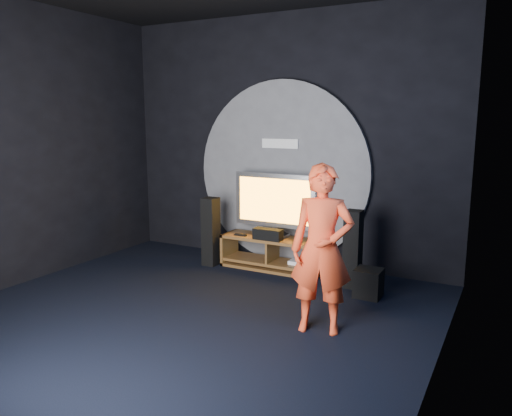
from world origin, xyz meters
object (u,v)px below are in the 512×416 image
Objects in this scene: media_console at (273,255)px; tv at (275,202)px; tower_speaker_left at (211,232)px; player at (322,249)px; subwoofer at (368,283)px; tower_speaker_right at (353,249)px.

tv is (-0.01, 0.07, 0.74)m from media_console.
player is (2.17, -1.36, 0.35)m from tower_speaker_left.
media_console is at bearing 163.07° from subwoofer.
media_console is at bearing 115.10° from player.
tv is at bearing 19.16° from tower_speaker_left.
tower_speaker_left is 2.06m from tower_speaker_right.
tower_speaker_right is at bearing -12.89° from tv.
tv is 0.72× the size of player.
media_console is 1.48× the size of tower_speaker_right.
tv is 1.23× the size of tower_speaker_right.
tv is 1.74m from subwoofer.
player is at bearing -85.46° from tower_speaker_right.
tower_speaker_right is (2.06, 0.02, 0.00)m from tower_speaker_left.
tower_speaker_right is at bearing -9.88° from media_console.
subwoofer is at bearing -41.05° from tower_speaker_right.
tv reaches higher than tower_speaker_right.
media_console is at bearing 14.97° from tower_speaker_left.
player reaches higher than tv.
player is (0.11, -1.38, 0.35)m from tower_speaker_right.
media_console is 4.28× the size of subwoofer.
player is at bearing -32.04° from tower_speaker_left.
player is at bearing -50.65° from media_console.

